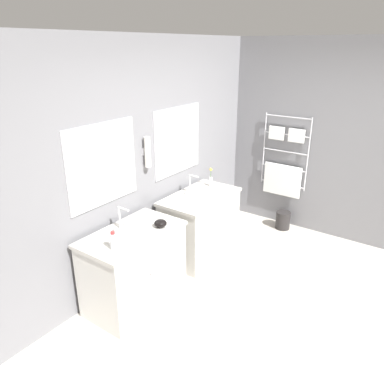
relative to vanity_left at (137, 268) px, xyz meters
name	(u,v)px	position (x,y,z in m)	size (l,w,h in m)	color
ground_plane	(302,325)	(0.64, -1.51, -0.41)	(16.00, 16.00, 0.00)	#BCB5A8
wall_back	(145,160)	(0.64, 0.40, 0.90)	(5.61, 0.15, 2.60)	slate
wall_right	(304,139)	(2.67, -0.65, 0.88)	(0.13, 3.82, 2.60)	slate
vanity_left	(137,268)	(0.00, 0.00, 0.00)	(1.03, 0.65, 0.80)	silver
vanity_right	(202,225)	(1.18, 0.00, 0.00)	(1.03, 0.65, 0.80)	silver
faucet_left	(121,218)	(0.00, 0.18, 0.51)	(0.17, 0.14, 0.24)	silver
faucet_right	(191,184)	(1.18, 0.18, 0.51)	(0.17, 0.14, 0.24)	silver
toiletry_bottle	(113,241)	(-0.33, -0.06, 0.47)	(0.06, 0.06, 0.18)	silver
amenity_bowl	(160,223)	(0.25, -0.11, 0.43)	(0.13, 0.13, 0.08)	black
flower_vase	(211,179)	(1.52, 0.11, 0.49)	(0.04, 0.04, 0.24)	silver
soap_dish	(200,203)	(0.94, -0.11, 0.41)	(0.12, 0.08, 0.04)	white
waste_bin	(283,220)	(2.45, -0.55, -0.27)	(0.21, 0.21, 0.26)	#282626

